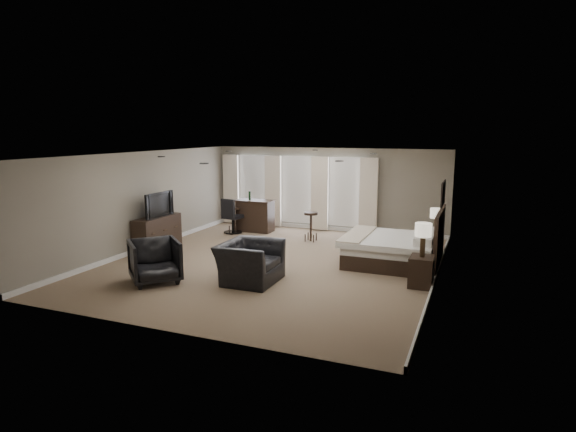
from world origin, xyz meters
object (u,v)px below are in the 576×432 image
at_px(lamp_near, 423,240).
at_px(bar_counter, 255,216).
at_px(armchair_near, 250,255).
at_px(tv, 156,214).
at_px(armchair_far, 155,259).
at_px(dresser, 157,233).
at_px(bar_stool_left, 234,219).
at_px(bed, 391,236).
at_px(nightstand_near, 421,271).
at_px(lamp_far, 436,221).
at_px(desk_chair, 233,216).
at_px(nightstand_far, 435,243).
at_px(bar_stool_right, 311,227).

distance_m(lamp_near, bar_counter, 6.60).
bearing_deg(armchair_near, tv, 65.22).
height_order(lamp_near, tv, lamp_near).
bearing_deg(armchair_far, dresser, 78.48).
relative_size(armchair_near, bar_stool_left, 1.65).
distance_m(bed, dresser, 6.10).
xyz_separation_m(nightstand_near, bar_counter, (-5.50, 3.62, 0.19)).
distance_m(lamp_far, desk_chair, 6.03).
bearing_deg(nightstand_near, lamp_near, 0.00).
relative_size(bed, armchair_near, 1.66).
relative_size(dresser, bar_stool_left, 1.95).
xyz_separation_m(nightstand_far, armchair_far, (-5.20, -4.70, 0.23)).
relative_size(lamp_far, tv, 0.56).
bearing_deg(bar_stool_left, bar_counter, 29.73).
height_order(lamp_near, dresser, lamp_near).
height_order(dresser, desk_chair, desk_chair).
relative_size(tv, desk_chair, 1.04).
bearing_deg(bed, armchair_near, -135.40).
relative_size(bar_stool_left, bar_stool_right, 0.93).
bearing_deg(dresser, armchair_near, -24.13).
xyz_separation_m(tv, armchair_near, (3.53, -1.58, -0.40)).
bearing_deg(dresser, desk_chair, 70.48).
height_order(dresser, tv, tv).
bearing_deg(tv, armchair_far, -144.04).
xyz_separation_m(lamp_near, desk_chair, (-6.02, 3.12, -0.42)).
bearing_deg(nightstand_far, bar_stool_right, 178.54).
height_order(nightstand_near, dresser, dresser).
distance_m(armchair_far, bar_stool_left, 5.17).
distance_m(lamp_near, tv, 6.94).
distance_m(bed, bar_stool_left, 5.51).
height_order(bed, desk_chair, bed).
bearing_deg(tv, dresser, 0.00).
xyz_separation_m(lamp_near, tv, (-6.92, 0.57, -0.01)).
height_order(nightstand_near, tv, tv).
bearing_deg(nightstand_near, bar_stool_left, 151.47).
bearing_deg(lamp_far, armchair_near, -130.88).
xyz_separation_m(bar_counter, bar_stool_right, (2.07, -0.64, -0.08)).
xyz_separation_m(nightstand_near, lamp_far, (0.00, 2.90, 0.54)).
distance_m(nightstand_far, lamp_far, 0.59).
bearing_deg(bar_stool_left, bed, -19.65).
height_order(armchair_near, bar_counter, armchair_near).
height_order(nightstand_far, desk_chair, desk_chair).
bearing_deg(bed, nightstand_near, -58.46).
height_order(tv, bar_stool_right, tv).
bearing_deg(bar_stool_right, dresser, -145.34).
height_order(armchair_far, desk_chair, desk_chair).
distance_m(tv, armchair_near, 3.89).
height_order(bed, lamp_far, bed).
xyz_separation_m(bed, bar_stool_right, (-2.53, 1.54, -0.26)).
relative_size(bed, lamp_near, 3.10).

